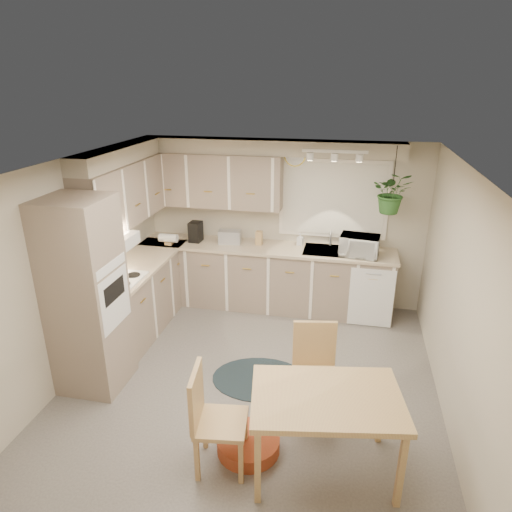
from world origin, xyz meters
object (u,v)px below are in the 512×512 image
chair_back (315,375)px  chair_left (221,420)px  dining_table (324,433)px  microwave (360,243)px  braided_rug (260,379)px  pet_bed (248,444)px

chair_back → chair_left: bearing=37.3°
chair_left → dining_table: bearing=91.0°
dining_table → microwave: bearing=85.2°
dining_table → chair_back: 0.67m
braided_rug → pet_bed: pet_bed is taller
chair_left → braided_rug: bearing=168.5°
dining_table → braided_rug: (-0.77, 1.12, -0.38)m
chair_left → microwave: bearing=151.9°
chair_back → braided_rug: 0.92m
chair_back → pet_bed: size_ratio=1.68×
chair_back → pet_bed: 0.89m
dining_table → chair_back: bearing=102.0°
dining_table → pet_bed: bearing=173.9°
chair_left → microwave: size_ratio=1.89×
pet_bed → microwave: (0.91, 2.72, 1.05)m
chair_back → microwave: microwave is taller
chair_left → microwave: microwave is taller
dining_table → braided_rug: 1.41m
chair_back → braided_rug: (-0.63, 0.47, -0.47)m
microwave → braided_rug: bearing=-114.3°
chair_back → braided_rug: bearing=-46.4°
chair_left → braided_rug: (0.09, 1.25, -0.47)m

